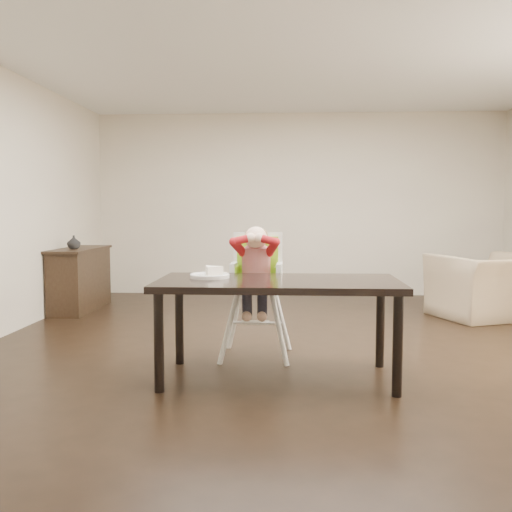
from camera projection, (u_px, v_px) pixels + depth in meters
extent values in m
plane|color=black|center=(304.00, 351.00, 5.12)|extent=(7.00, 7.00, 0.00)
cube|color=beige|center=(298.00, 205.00, 8.50)|extent=(6.00, 0.02, 2.70)
cube|color=beige|center=(339.00, 180.00, 1.53)|extent=(6.00, 0.02, 2.70)
cube|color=white|center=(306.00, 43.00, 4.90)|extent=(6.00, 7.00, 0.02)
cube|color=black|center=(278.00, 283.00, 4.25)|extent=(1.80, 0.90, 0.05)
cylinder|color=black|center=(159.00, 343.00, 3.96)|extent=(0.07, 0.07, 0.70)
cylinder|color=black|center=(398.00, 346.00, 3.86)|extent=(0.07, 0.07, 0.70)
cylinder|color=black|center=(179.00, 322.00, 4.69)|extent=(0.07, 0.07, 0.70)
cylinder|color=black|center=(380.00, 324.00, 4.60)|extent=(0.07, 0.07, 0.70)
cylinder|color=white|center=(228.00, 327.00, 4.73)|extent=(0.04, 0.04, 0.60)
cylinder|color=white|center=(280.00, 328.00, 4.69)|extent=(0.04, 0.04, 0.60)
cylinder|color=white|center=(235.00, 317.00, 5.16)|extent=(0.04, 0.04, 0.60)
cylinder|color=white|center=(282.00, 318.00, 5.12)|extent=(0.04, 0.04, 0.60)
cube|color=white|center=(256.00, 288.00, 4.90)|extent=(0.44, 0.40, 0.05)
cube|color=#7EBA17|center=(256.00, 284.00, 4.90)|extent=(0.35, 0.33, 0.03)
cube|color=white|center=(258.00, 258.00, 5.04)|extent=(0.43, 0.07, 0.45)
cube|color=#7EBA17|center=(258.00, 259.00, 5.01)|extent=(0.36, 0.03, 0.41)
cube|color=black|center=(249.00, 260.00, 4.94)|extent=(0.04, 0.19, 0.02)
cube|color=black|center=(265.00, 260.00, 4.93)|extent=(0.04, 0.19, 0.02)
cylinder|color=#A91E13|center=(256.00, 265.00, 4.88)|extent=(0.25, 0.25, 0.29)
sphere|color=beige|center=(256.00, 238.00, 4.84)|extent=(0.20, 0.20, 0.19)
ellipsoid|color=brown|center=(256.00, 235.00, 4.87)|extent=(0.20, 0.19, 0.15)
sphere|color=beige|center=(250.00, 238.00, 4.75)|extent=(0.09, 0.09, 0.09)
sphere|color=beige|center=(259.00, 238.00, 4.74)|extent=(0.09, 0.09, 0.09)
cylinder|color=white|center=(210.00, 276.00, 4.37)|extent=(0.38, 0.38, 0.02)
torus|color=white|center=(210.00, 275.00, 4.37)|extent=(0.38, 0.38, 0.02)
imported|color=#9D8664|center=(489.00, 276.00, 6.66)|extent=(1.34, 1.11, 1.00)
cube|color=black|center=(80.00, 280.00, 7.22)|extent=(0.40, 1.20, 0.76)
cube|color=black|center=(79.00, 249.00, 7.19)|extent=(0.44, 1.26, 0.03)
imported|color=#99999E|center=(74.00, 242.00, 7.00)|extent=(0.21, 0.21, 0.16)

